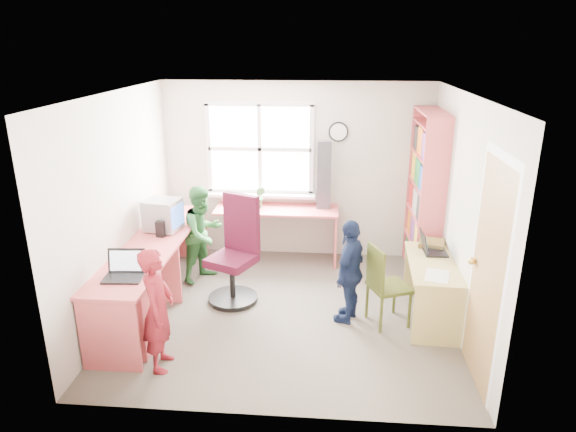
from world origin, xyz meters
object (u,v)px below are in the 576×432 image
at_px(laptop_right, 430,247).
at_px(person_navy, 350,271).
at_px(l_desk, 162,282).
at_px(person_green, 203,234).
at_px(swivel_chair, 236,256).
at_px(potted_plant, 259,197).
at_px(wooden_chair, 384,283).
at_px(right_desk, 433,278).
at_px(cd_tower, 324,175).
at_px(bookshelf, 425,199).
at_px(person_red, 158,309).
at_px(crt_monitor, 163,215).
at_px(laptop_left, 125,271).

height_order(laptop_right, person_navy, person_navy).
height_order(l_desk, person_green, person_green).
relative_size(l_desk, swivel_chair, 2.38).
bearing_deg(potted_plant, laptop_right, -29.06).
xyz_separation_m(l_desk, wooden_chair, (2.35, 0.11, 0.03)).
relative_size(right_desk, cd_tower, 1.29).
bearing_deg(person_green, bookshelf, -48.37).
distance_m(right_desk, wooden_chair, 0.56).
bearing_deg(cd_tower, wooden_chair, -70.52).
distance_m(l_desk, person_red, 0.87).
xyz_separation_m(wooden_chair, cd_tower, (-0.67, 1.69, 0.72)).
bearing_deg(right_desk, swivel_chair, 175.76).
bearing_deg(person_red, potted_plant, -17.81).
height_order(bookshelf, laptop_right, bookshelf).
relative_size(crt_monitor, person_red, 0.37).
distance_m(wooden_chair, laptop_right, 0.74).
xyz_separation_m(bookshelf, laptop_right, (-0.07, -0.90, -0.28)).
relative_size(right_desk, person_green, 0.96).
bearing_deg(person_navy, person_green, -94.56).
distance_m(potted_plant, person_green, 0.95).
bearing_deg(person_red, bookshelf, -54.75).
bearing_deg(wooden_chair, right_desk, -5.03).
distance_m(laptop_left, cd_tower, 2.98).
distance_m(laptop_left, laptop_right, 3.24).
xyz_separation_m(potted_plant, person_navy, (1.18, -1.54, -0.32)).
relative_size(crt_monitor, person_green, 0.36).
xyz_separation_m(potted_plant, person_red, (-0.58, -2.54, -0.31)).
height_order(bookshelf, potted_plant, bookshelf).
distance_m(bookshelf, person_navy, 1.67).
distance_m(wooden_chair, potted_plant, 2.25).
bearing_deg(swivel_chair, potted_plant, 108.40).
distance_m(laptop_left, person_green, 1.60).
height_order(right_desk, person_green, person_green).
bearing_deg(potted_plant, crt_monitor, -137.05).
distance_m(wooden_chair, person_green, 2.34).
relative_size(l_desk, person_red, 2.49).
height_order(cd_tower, person_green, cd_tower).
xyz_separation_m(crt_monitor, person_navy, (2.19, -0.60, -0.37)).
bearing_deg(bookshelf, potted_plant, 173.41).
height_order(person_red, person_green, person_green).
distance_m(cd_tower, person_red, 3.06).
distance_m(swivel_chair, wooden_chair, 1.71).
height_order(l_desk, person_navy, person_navy).
bearing_deg(bookshelf, person_red, -139.87).
distance_m(swivel_chair, potted_plant, 1.22).
height_order(right_desk, person_red, person_red).
bearing_deg(crt_monitor, cd_tower, 39.67).
distance_m(person_green, person_navy, 1.99).
distance_m(cd_tower, person_green, 1.76).
relative_size(laptop_right, potted_plant, 1.16).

